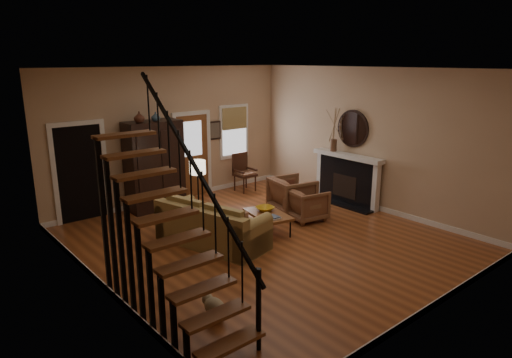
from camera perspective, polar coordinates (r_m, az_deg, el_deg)
room at (r=9.79m, az=-7.46°, el=3.08°), size 7.00×7.33×3.30m
staircase at (r=6.05m, az=-10.64°, el=-3.55°), size 0.94×2.80×3.20m
fireplace at (r=11.39m, az=11.43°, el=0.61°), size 0.33×1.95×2.30m
armoire at (r=10.93m, az=-12.58°, el=1.64°), size 1.30×0.60×2.10m
vase_a at (r=10.49m, az=-14.39°, el=7.51°), size 0.24×0.24×0.25m
vase_b at (r=10.67m, az=-12.44°, el=7.64°), size 0.20×0.20×0.21m
sofa at (r=8.82m, az=-5.48°, el=-5.63°), size 1.46×2.34×0.81m
coffee_table at (r=9.44m, az=1.49°, el=-5.47°), size 0.83×1.18×0.41m
bowl at (r=9.49m, az=1.13°, el=-3.74°), size 0.37×0.37×0.09m
books at (r=9.07m, az=2.19°, el=-4.78°), size 0.20×0.27×0.05m
armchair_left at (r=10.16m, az=6.35°, el=-3.16°), size 0.91×0.89×0.71m
armchair_right at (r=10.61m, az=4.56°, el=-2.01°), size 1.07×1.05×0.83m
floor_lamp at (r=9.60m, az=-7.21°, el=-1.95°), size 0.44×0.44×1.45m
side_chair at (r=12.24m, az=-1.39°, el=0.81°), size 0.54×0.54×1.02m
dog at (r=6.55m, az=-5.18°, el=-15.79°), size 0.28×0.44×0.31m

